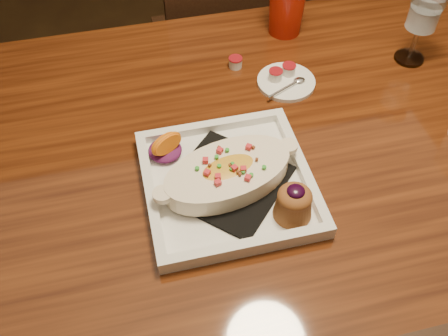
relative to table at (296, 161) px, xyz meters
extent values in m
plane|color=black|center=(0.00, 0.00, -0.65)|extent=(7.00, 7.00, 0.00)
cube|color=#6C2F0F|center=(0.00, 0.00, 0.08)|extent=(1.50, 0.90, 0.04)
cylinder|color=black|center=(-0.67, 0.37, -0.30)|extent=(0.07, 0.07, 0.71)
cylinder|color=black|center=(0.67, 0.37, -0.30)|extent=(0.07, 0.07, 0.71)
cube|color=black|center=(0.00, 0.70, -0.20)|extent=(0.42, 0.42, 0.04)
cylinder|color=black|center=(0.17, 0.87, -0.43)|extent=(0.04, 0.04, 0.45)
cylinder|color=black|center=(-0.17, 0.87, -0.43)|extent=(0.04, 0.04, 0.45)
cylinder|color=black|center=(0.17, 0.53, -0.43)|extent=(0.04, 0.04, 0.45)
cylinder|color=black|center=(-0.17, 0.53, -0.43)|extent=(0.04, 0.04, 0.45)
cube|color=black|center=(0.00, 0.51, 0.05)|extent=(0.40, 0.03, 0.46)
cube|color=white|center=(-0.18, -0.11, 0.10)|extent=(0.30, 0.30, 0.01)
cube|color=black|center=(-0.18, -0.11, 0.11)|extent=(0.27, 0.27, 0.01)
ellipsoid|color=gold|center=(-0.18, -0.11, 0.14)|extent=(0.23, 0.15, 0.04)
ellipsoid|color=#5D154F|center=(-0.28, -0.01, 0.12)|extent=(0.07, 0.07, 0.02)
cone|color=brown|center=(-0.09, -0.20, 0.13)|extent=(0.07, 0.07, 0.05)
ellipsoid|color=brown|center=(-0.09, -0.20, 0.16)|extent=(0.06, 0.06, 0.03)
ellipsoid|color=black|center=(-0.09, -0.20, 0.17)|extent=(0.03, 0.03, 0.01)
cylinder|color=silver|center=(0.32, 0.16, 0.10)|extent=(0.07, 0.07, 0.01)
cylinder|color=silver|center=(0.32, 0.16, 0.14)|extent=(0.01, 0.01, 0.08)
cone|color=silver|center=(0.32, 0.16, 0.22)|extent=(0.08, 0.08, 0.09)
cylinder|color=white|center=(0.01, 0.14, 0.10)|extent=(0.13, 0.13, 0.01)
cylinder|color=silver|center=(-0.01, 0.15, 0.12)|extent=(0.03, 0.03, 0.02)
cylinder|color=#AD151E|center=(-0.01, 0.15, 0.13)|extent=(0.03, 0.03, 0.00)
cylinder|color=silver|center=(0.03, 0.16, 0.12)|extent=(0.03, 0.03, 0.02)
cylinder|color=#AD151E|center=(0.03, 0.16, 0.13)|extent=(0.03, 0.03, 0.00)
cylinder|color=silver|center=(-0.08, 0.23, 0.11)|extent=(0.03, 0.03, 0.02)
cylinder|color=#AD151E|center=(-0.08, 0.23, 0.12)|extent=(0.03, 0.03, 0.00)
cone|color=red|center=(0.07, 0.34, 0.17)|extent=(0.09, 0.09, 0.15)
camera|label=1|loc=(-0.32, -0.66, 0.83)|focal=40.00mm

